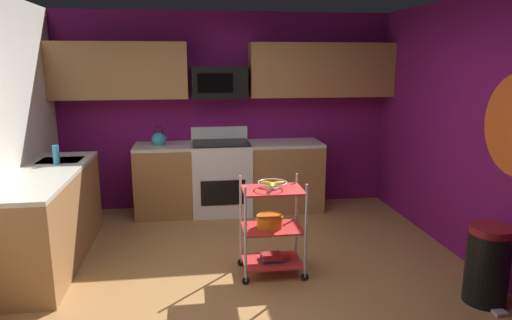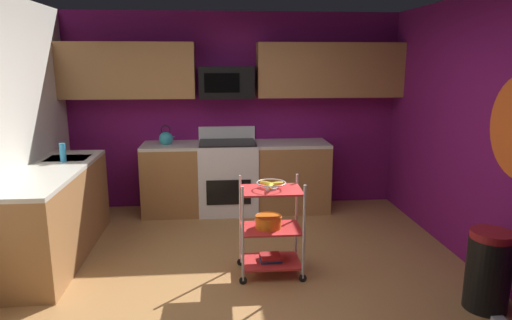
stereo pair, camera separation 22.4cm
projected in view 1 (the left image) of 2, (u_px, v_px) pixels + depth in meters
The scene contains 14 objects.
floor at pixel (250, 288), 4.06m from camera, with size 4.40×4.80×0.04m, color #A87542.
wall_back at pixel (227, 111), 6.12m from camera, with size 4.52×0.06×2.60m, color #6B1156.
wall_right at pixel (495, 137), 4.08m from camera, with size 0.06×4.80×2.60m, color #6B1156.
counter_run at pixel (160, 192), 5.30m from camera, with size 3.42×2.59×0.92m.
oven_range at pixel (221, 176), 5.97m from camera, with size 0.76×0.65×1.10m.
upper_cabinets at pixel (230, 70), 5.82m from camera, with size 4.40×0.33×0.70m.
microwave at pixel (219, 82), 5.81m from camera, with size 0.70×0.39×0.40m.
rolling_cart at pixel (272, 228), 4.21m from camera, with size 0.61×0.41×0.91m.
fruit_bowl at pixel (273, 184), 4.12m from camera, with size 0.27×0.27×0.07m.
mixing_bowl_large at pixel (270, 221), 4.19m from camera, with size 0.25×0.25×0.11m.
book_stack at pixel (272, 258), 4.27m from camera, with size 0.20×0.20×0.05m.
kettle at pixel (159, 139), 5.75m from camera, with size 0.21×0.18×0.26m.
dish_soap_bottle at pixel (56, 155), 4.69m from camera, with size 0.06×0.06×0.20m, color #2D8CBF.
trash_can at pixel (487, 265), 3.73m from camera, with size 0.34×0.42×0.66m.
Camera 1 is at (-0.47, -3.69, 1.97)m, focal length 31.80 mm.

